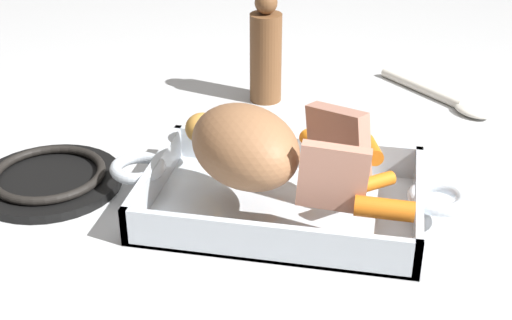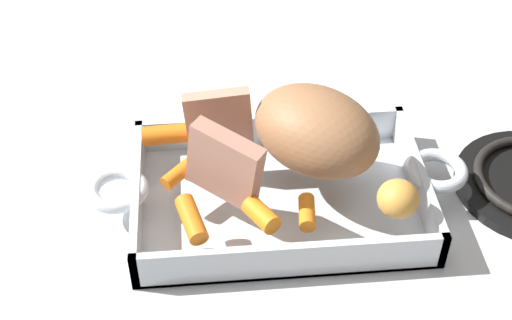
{
  "view_description": "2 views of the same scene",
  "coord_description": "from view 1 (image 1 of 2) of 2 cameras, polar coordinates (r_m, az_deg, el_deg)",
  "views": [
    {
      "loc": [
        0.11,
        -0.72,
        0.46
      ],
      "look_at": [
        -0.03,
        -0.01,
        0.07
      ],
      "focal_mm": 50.72,
      "sensor_mm": 36.0,
      "label": 1
    },
    {
      "loc": [
        0.08,
        0.57,
        0.59
      ],
      "look_at": [
        0.03,
        0.01,
        0.08
      ],
      "focal_mm": 51.31,
      "sensor_mm": 36.0,
      "label": 2
    }
  ],
  "objects": [
    {
      "name": "roast_slice_outer",
      "position": [
        0.83,
        6.51,
        1.44
      ],
      "size": [
        0.08,
        0.07,
        0.09
      ],
      "primitive_type": "cube",
      "rotation": [
        -0.14,
        0.0,
        0.94
      ],
      "color": "tan",
      "rests_on": "roasting_dish"
    },
    {
      "name": "baby_carrot_southwest",
      "position": [
        0.77,
        10.08,
        -3.8
      ],
      "size": [
        0.06,
        0.02,
        0.02
      ],
      "primitive_type": "cylinder",
      "rotation": [
        1.54,
        0.0,
        4.73
      ],
      "color": "orange",
      "rests_on": "roasting_dish"
    },
    {
      "name": "baby_carrot_center_right",
      "position": [
        0.89,
        4.53,
        1.3
      ],
      "size": [
        0.04,
        0.05,
        0.02
      ],
      "primitive_type": "cylinder",
      "rotation": [
        1.62,
        0.0,
        0.53
      ],
      "color": "orange",
      "rests_on": "roasting_dish"
    },
    {
      "name": "potato_halved",
      "position": [
        0.9,
        -4.26,
        2.52
      ],
      "size": [
        0.04,
        0.04,
        0.04
      ],
      "primitive_type": "ellipsoid",
      "rotation": [
        0.0,
        0.0,
        3.12
      ],
      "color": "gold",
      "rests_on": "roasting_dish"
    },
    {
      "name": "baby_carrot_northeast",
      "position": [
        0.82,
        9.15,
        -1.81
      ],
      "size": [
        0.05,
        0.05,
        0.02
      ],
      "primitive_type": "cylinder",
      "rotation": [
        1.64,
        0.0,
        2.35
      ],
      "color": "orange",
      "rests_on": "roasting_dish"
    },
    {
      "name": "pepper_mill",
      "position": [
        1.12,
        0.77,
        8.5
      ],
      "size": [
        0.05,
        0.05,
        0.17
      ],
      "color": "brown",
      "rests_on": "ground_plane"
    },
    {
      "name": "ground_plane",
      "position": [
        0.86,
        2.04,
        -3.96
      ],
      "size": [
        2.08,
        2.08,
        0.0
      ],
      "primitive_type": "plane",
      "color": "silver"
    },
    {
      "name": "baby_carrot_northwest",
      "position": [
        0.89,
        1.53,
        1.39
      ],
      "size": [
        0.02,
        0.04,
        0.02
      ],
      "primitive_type": "cylinder",
      "rotation": [
        1.58,
        0.0,
        6.18
      ],
      "color": "orange",
      "rests_on": "roasting_dish"
    },
    {
      "name": "roast_slice_thin",
      "position": [
        0.76,
        6.11,
        -1.37
      ],
      "size": [
        0.08,
        0.02,
        0.08
      ],
      "primitive_type": "cube",
      "rotation": [
        0.07,
        0.0,
        1.59
      ],
      "color": "tan",
      "rests_on": "roasting_dish"
    },
    {
      "name": "pork_roast",
      "position": [
        0.8,
        -0.88,
        1.09
      ],
      "size": [
        0.18,
        0.18,
        0.09
      ],
      "primitive_type": "ellipsoid",
      "rotation": [
        0.0,
        0.0,
        5.53
      ],
      "color": "#9C6A45",
      "rests_on": "roasting_dish"
    },
    {
      "name": "baby_carrot_short",
      "position": [
        0.88,
        9.04,
        0.82
      ],
      "size": [
        0.03,
        0.06,
        0.02
      ],
      "primitive_type": "cylinder",
      "rotation": [
        1.5,
        0.0,
        0.27
      ],
      "color": "orange",
      "rests_on": "roasting_dish"
    },
    {
      "name": "stove_burner_rear",
      "position": [
        0.94,
        -16.07,
        -1.48
      ],
      "size": [
        0.18,
        0.18,
        0.02
      ],
      "color": "black",
      "rests_on": "ground_plane"
    },
    {
      "name": "serving_spoon",
      "position": [
        1.17,
        14.67,
        4.73
      ],
      "size": [
        0.18,
        0.17,
        0.02
      ],
      "rotation": [
        0.0,
        0.0,
        5.53
      ],
      "color": "white",
      "rests_on": "ground_plane"
    },
    {
      "name": "roasting_dish",
      "position": [
        0.85,
        2.06,
        -3.09
      ],
      "size": [
        0.42,
        0.21,
        0.05
      ],
      "color": "silver",
      "rests_on": "ground_plane"
    }
  ]
}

